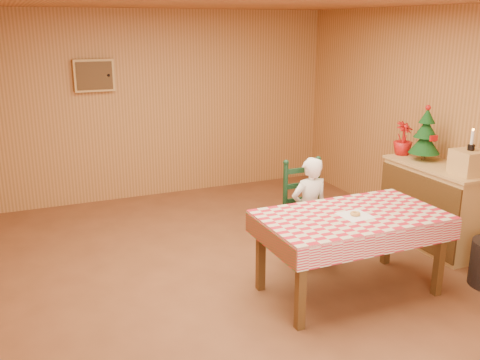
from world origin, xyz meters
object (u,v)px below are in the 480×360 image
crate (469,162)px  ladder_chair (306,214)px  dining_table (351,223)px  seated_child (309,211)px  shelf_unit (434,206)px  christmas_tree (425,135)px

crate → ladder_chair: bearing=157.1°
dining_table → seated_child: 0.74m
shelf_unit → christmas_tree: size_ratio=2.00×
christmas_tree → dining_table: bearing=-151.9°
dining_table → christmas_tree: (1.50, 0.80, 0.52)m
ladder_chair → shelf_unit: (1.50, -0.23, -0.04)m
ladder_chair → crate: bearing=-22.9°
christmas_tree → seated_child: bearing=-177.3°
dining_table → christmas_tree: size_ratio=2.67×
shelf_unit → crate: size_ratio=4.13×
shelf_unit → seated_child: bearing=173.2°
seated_child → christmas_tree: christmas_tree is taller
shelf_unit → crate: 0.71m
ladder_chair → seated_child: (-0.00, -0.06, 0.06)m
shelf_unit → christmas_tree: bearing=88.0°
crate → christmas_tree: christmas_tree is taller
shelf_unit → christmas_tree: christmas_tree is taller
crate → shelf_unit: bearing=91.2°
shelf_unit → crate: bearing=-88.8°
dining_table → crate: bearing=5.8°
crate → christmas_tree: bearing=90.0°
dining_table → shelf_unit: shelf_unit is taller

